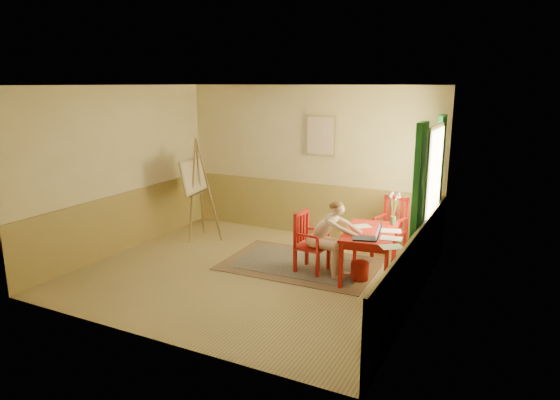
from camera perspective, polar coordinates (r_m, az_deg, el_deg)
The scene contains 14 objects.
room at distance 7.23m, azimuth -3.72°, elevation 2.00°, with size 5.04×4.54×2.84m.
wainscot at distance 8.13m, azimuth -0.80°, elevation -3.23°, with size 5.00×4.50×1.00m.
window at distance 7.46m, azimuth 17.04°, elevation 1.36°, with size 0.12×2.01×2.20m.
wall_portrait at distance 9.01m, azimuth 4.75°, elevation 7.46°, with size 0.60×0.05×0.76m.
rug at distance 7.93m, azimuth 2.37°, elevation -7.42°, with size 2.44×1.66×0.02m.
table at distance 7.35m, azimuth 10.42°, elevation -4.22°, with size 0.87×1.29×0.72m.
chair_left at distance 7.52m, azimuth 3.43°, elevation -4.90°, with size 0.47×0.45×0.93m.
chair_back at distance 8.36m, azimuth 12.78°, elevation -3.13°, with size 0.53×0.54×0.99m.
figure at distance 7.33m, azimuth 5.58°, elevation -3.99°, with size 0.88×0.41×1.17m.
laptop at distance 6.92m, azimuth 10.32°, elevation -4.13°, with size 0.44×0.34×0.24m.
papers at distance 7.15m, azimuth 11.88°, elevation -4.01°, with size 1.02×1.09×0.00m.
vase at distance 7.66m, azimuth 13.06°, elevation -1.11°, with size 0.17×0.25×0.51m.
wastebasket at distance 7.38m, azimuth 9.23°, elevation -8.14°, with size 0.26×0.26×0.28m, color red.
easel at distance 9.09m, azimuth -9.79°, elevation 2.32°, with size 0.68×0.84×1.88m.
Camera 1 is at (3.58, -6.12, 2.83)m, focal length 31.51 mm.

